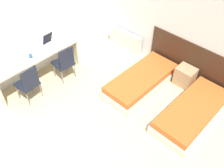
{
  "coord_description": "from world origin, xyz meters",
  "views": [
    {
      "loc": [
        2.66,
        -0.46,
        4.21
      ],
      "look_at": [
        0.0,
        2.28,
        0.55
      ],
      "focal_mm": 40.0,
      "sensor_mm": 36.0,
      "label": 1
    }
  ],
  "objects_px": {
    "nightstand": "(185,76)",
    "bed_near_door": "(192,112)",
    "laptop": "(50,43)",
    "chair_near_laptop": "(64,62)",
    "chair_near_notebook": "(28,83)",
    "bed_near_window": "(141,81)"
  },
  "relations": [
    {
      "from": "bed_near_window",
      "to": "laptop",
      "type": "height_order",
      "value": "laptop"
    },
    {
      "from": "bed_near_door",
      "to": "laptop",
      "type": "xyz_separation_m",
      "value": [
        -3.36,
        -1.07,
        0.67
      ]
    },
    {
      "from": "bed_near_window",
      "to": "nightstand",
      "type": "xyz_separation_m",
      "value": [
        0.69,
        0.79,
        0.07
      ]
    },
    {
      "from": "bed_near_door",
      "to": "nightstand",
      "type": "relative_size",
      "value": 4.12
    },
    {
      "from": "chair_near_laptop",
      "to": "laptop",
      "type": "xyz_separation_m",
      "value": [
        -0.47,
        -0.01,
        0.32
      ]
    },
    {
      "from": "bed_near_door",
      "to": "chair_near_laptop",
      "type": "xyz_separation_m",
      "value": [
        -2.89,
        -1.06,
        0.35
      ]
    },
    {
      "from": "nightstand",
      "to": "chair_near_notebook",
      "type": "relative_size",
      "value": 0.5
    },
    {
      "from": "nightstand",
      "to": "laptop",
      "type": "xyz_separation_m",
      "value": [
        -2.67,
        -1.86,
        0.59
      ]
    },
    {
      "from": "chair_near_notebook",
      "to": "laptop",
      "type": "xyz_separation_m",
      "value": [
        -0.47,
        0.97,
        0.32
      ]
    },
    {
      "from": "chair_near_laptop",
      "to": "laptop",
      "type": "bearing_deg",
      "value": -174.53
    },
    {
      "from": "bed_near_window",
      "to": "nightstand",
      "type": "distance_m",
      "value": 1.05
    },
    {
      "from": "bed_near_door",
      "to": "chair_near_notebook",
      "type": "distance_m",
      "value": 3.56
    },
    {
      "from": "bed_near_window",
      "to": "laptop",
      "type": "relative_size",
      "value": 5.93
    },
    {
      "from": "chair_near_notebook",
      "to": "bed_near_window",
      "type": "bearing_deg",
      "value": 47.17
    },
    {
      "from": "nightstand",
      "to": "chair_near_notebook",
      "type": "height_order",
      "value": "chair_near_notebook"
    },
    {
      "from": "bed_near_door",
      "to": "chair_near_laptop",
      "type": "bearing_deg",
      "value": -159.82
    },
    {
      "from": "laptop",
      "to": "chair_near_laptop",
      "type": "bearing_deg",
      "value": -1.66
    },
    {
      "from": "nightstand",
      "to": "chair_near_laptop",
      "type": "height_order",
      "value": "chair_near_laptop"
    },
    {
      "from": "nightstand",
      "to": "bed_near_door",
      "type": "bearing_deg",
      "value": -48.61
    },
    {
      "from": "nightstand",
      "to": "chair_near_laptop",
      "type": "relative_size",
      "value": 0.5
    },
    {
      "from": "bed_near_door",
      "to": "chair_near_laptop",
      "type": "distance_m",
      "value": 3.1
    },
    {
      "from": "bed_near_door",
      "to": "bed_near_window",
      "type": "bearing_deg",
      "value": 180.0
    }
  ]
}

